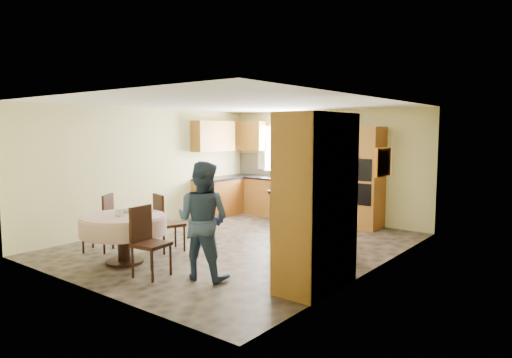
{
  "coord_description": "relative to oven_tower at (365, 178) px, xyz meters",
  "views": [
    {
      "loc": [
        5.16,
        -6.16,
        2.03
      ],
      "look_at": [
        0.12,
        0.3,
        1.17
      ],
      "focal_mm": 32.0,
      "sensor_mm": 36.0,
      "label": 1
    }
  ],
  "objects": [
    {
      "name": "floor",
      "position": [
        -1.15,
        -2.69,
        -1.06
      ],
      "size": [
        5.0,
        6.0,
        0.01
      ],
      "primitive_type": "cube",
      "color": "brown",
      "rests_on": "ground"
    },
    {
      "name": "ceiling",
      "position": [
        -1.15,
        -2.69,
        1.44
      ],
      "size": [
        5.0,
        6.0,
        0.01
      ],
      "primitive_type": "cube",
      "color": "white",
      "rests_on": "wall_back"
    },
    {
      "name": "wall_back",
      "position": [
        -1.15,
        0.31,
        0.19
      ],
      "size": [
        5.0,
        0.02,
        2.5
      ],
      "primitive_type": "cube",
      "color": "#D4CF88",
      "rests_on": "floor"
    },
    {
      "name": "wall_front",
      "position": [
        -1.15,
        -5.69,
        0.19
      ],
      "size": [
        5.0,
        0.02,
        2.5
      ],
      "primitive_type": "cube",
      "color": "#D4CF88",
      "rests_on": "floor"
    },
    {
      "name": "wall_left",
      "position": [
        -3.65,
        -2.69,
        0.19
      ],
      "size": [
        0.02,
        6.0,
        2.5
      ],
      "primitive_type": "cube",
      "color": "#D4CF88",
      "rests_on": "floor"
    },
    {
      "name": "wall_right",
      "position": [
        1.35,
        -2.69,
        0.19
      ],
      "size": [
        0.02,
        6.0,
        2.5
      ],
      "primitive_type": "cube",
      "color": "#D4CF88",
      "rests_on": "floor"
    },
    {
      "name": "window",
      "position": [
        -2.15,
        0.29,
        0.54
      ],
      "size": [
        1.4,
        0.03,
        1.1
      ],
      "primitive_type": "cube",
      "color": "white",
      "rests_on": "wall_back"
    },
    {
      "name": "curtain_left",
      "position": [
        -2.9,
        0.24,
        0.59
      ],
      "size": [
        0.22,
        0.02,
        1.15
      ],
      "primitive_type": "cube",
      "color": "white",
      "rests_on": "wall_back"
    },
    {
      "name": "curtain_right",
      "position": [
        -1.4,
        0.24,
        0.59
      ],
      "size": [
        0.22,
        0.02,
        1.15
      ],
      "primitive_type": "cube",
      "color": "white",
      "rests_on": "wall_back"
    },
    {
      "name": "base_cab_back",
      "position": [
        -2.0,
        0.01,
        -0.62
      ],
      "size": [
        3.3,
        0.6,
        0.88
      ],
      "primitive_type": "cube",
      "color": "gold",
      "rests_on": "floor"
    },
    {
      "name": "counter_back",
      "position": [
        -2.0,
        0.01,
        -0.16
      ],
      "size": [
        3.3,
        0.64,
        0.04
      ],
      "primitive_type": "cube",
      "color": "black",
      "rests_on": "base_cab_back"
    },
    {
      "name": "base_cab_left",
      "position": [
        -3.35,
        -0.89,
        -0.62
      ],
      "size": [
        0.6,
        1.2,
        0.88
      ],
      "primitive_type": "cube",
      "color": "gold",
      "rests_on": "floor"
    },
    {
      "name": "counter_left",
      "position": [
        -3.35,
        -0.89,
        -0.16
      ],
      "size": [
        0.64,
        1.2,
        0.04
      ],
      "primitive_type": "cube",
      "color": "black",
      "rests_on": "base_cab_left"
    },
    {
      "name": "backsplash",
      "position": [
        -2.0,
        0.3,
        0.12
      ],
      "size": [
        3.3,
        0.02,
        0.55
      ],
      "primitive_type": "cube",
      "color": "tan",
      "rests_on": "wall_back"
    },
    {
      "name": "wall_cab_left",
      "position": [
        -3.2,
        0.15,
        0.85
      ],
      "size": [
        0.85,
        0.33,
        0.72
      ],
      "primitive_type": "cube",
      "color": "#AA742A",
      "rests_on": "wall_back"
    },
    {
      "name": "wall_cab_right",
      "position": [
        -1.0,
        0.15,
        0.85
      ],
      "size": [
        0.9,
        0.33,
        0.72
      ],
      "primitive_type": "cube",
      "color": "#AA742A",
      "rests_on": "wall_back"
    },
    {
      "name": "wall_cab_side",
      "position": [
        -3.48,
        -0.89,
        0.85
      ],
      "size": [
        0.33,
        1.2,
        0.72
      ],
      "primitive_type": "cube",
      "color": "#AA742A",
      "rests_on": "wall_left"
    },
    {
      "name": "oven_tower",
      "position": [
        0.0,
        0.0,
        0.0
      ],
      "size": [
        0.66,
        0.62,
        2.12
      ],
      "primitive_type": "cube",
      "color": "gold",
      "rests_on": "floor"
    },
    {
      "name": "oven_upper",
      "position": [
        0.0,
        -0.31,
        0.19
      ],
      "size": [
        0.56,
        0.01,
        0.45
      ],
      "primitive_type": "cube",
      "color": "black",
      "rests_on": "oven_tower"
    },
    {
      "name": "oven_lower",
      "position": [
        0.0,
        -0.31,
        -0.31
      ],
      "size": [
        0.56,
        0.01,
        0.45
      ],
      "primitive_type": "cube",
      "color": "black",
      "rests_on": "oven_tower"
    },
    {
      "name": "pendant",
      "position": [
        -2.15,
        -0.19,
        1.06
      ],
      "size": [
        0.36,
        0.36,
        0.18
      ],
      "primitive_type": "cone",
      "rotation": [
        3.14,
        0.0,
        0.0
      ],
      "color": "beige",
      "rests_on": "ceiling"
    },
    {
      "name": "sideboard",
      "position": [
        -0.18,
        -2.03,
        -0.61
      ],
      "size": [
        1.32,
        0.65,
        0.91
      ],
      "primitive_type": "cube",
      "rotation": [
        0.0,
        0.0,
        0.1
      ],
      "color": "#341C0E",
      "rests_on": "floor"
    },
    {
      "name": "space_heater",
      "position": [
        0.42,
        -2.55,
        -0.76
      ],
      "size": [
        0.47,
        0.36,
        0.6
      ],
      "primitive_type": "cube",
      "rotation": [
        0.0,
        0.0,
        0.12
      ],
      "color": "black",
      "rests_on": "floor"
    },
    {
      "name": "cupboard",
      "position": [
        1.07,
        -3.83,
        0.07
      ],
      "size": [
        0.59,
        1.18,
        2.26
      ],
      "primitive_type": "cube",
      "color": "gold",
      "rests_on": "floor"
    },
    {
      "name": "dining_table",
      "position": [
        -1.83,
        -4.67,
        -0.48
      ],
      "size": [
        1.31,
        1.31,
        0.74
      ],
      "color": "#341C0E",
      "rests_on": "floor"
    },
    {
      "name": "chair_left",
      "position": [
        -2.7,
        -4.47,
        -0.52
      ],
      "size": [
        0.58,
        0.58,
        0.97
      ],
      "rotation": [
        0.0,
        0.0,
        -1.0
      ],
      "color": "#341C0E",
      "rests_on": "floor"
    },
    {
      "name": "chair_back",
      "position": [
        -1.85,
        -3.83,
        -0.52
      ],
      "size": [
        0.54,
        0.54,
        0.98
      ],
      "rotation": [
        0.0,
        0.0,
        2.82
      ],
      "color": "#341C0E",
      "rests_on": "floor"
    },
    {
      "name": "chair_right",
      "position": [
        -1.04,
        -4.86,
        -0.52
      ],
      "size": [
        0.48,
        0.48,
        0.98
      ],
      "rotation": [
        0.0,
        0.0,
        1.69
      ],
      "color": "#341C0E",
      "rests_on": "floor"
    },
    {
      "name": "framed_picture",
      "position": [
        1.32,
        -2.31,
        0.51
      ],
      "size": [
        0.06,
        0.52,
        0.43
      ],
      "color": "gold",
      "rests_on": "wall_right"
    },
    {
      "name": "microwave",
      "position": [
        -1.02,
        -0.04,
        0.02
      ],
      "size": [
        0.59,
        0.42,
        0.31
      ],
      "primitive_type": "imported",
      "rotation": [
        0.0,
        0.0,
        -0.06
      ],
      "color": "silver",
      "rests_on": "counter_back"
    },
    {
      "name": "person_sink",
      "position": [
        -1.81,
        -0.57,
        -0.3
      ],
      "size": [
        0.66,
        0.56,
        1.53
      ],
      "primitive_type": "imported",
      "rotation": [
        0.0,
        0.0,
        -0.41
      ],
      "color": "silver",
      "rests_on": "floor"
    },
    {
      "name": "person_dining",
      "position": [
        -0.35,
        -4.44,
        -0.25
      ],
      "size": [
        0.92,
        0.8,
        1.62
      ],
      "primitive_type": "imported",
      "rotation": [
        0.0,
        0.0,
        3.4
      ],
      "color": "#344B71",
      "rests_on": "floor"
    },
    {
      "name": "bowl_sideboard",
      "position": [
        -0.39,
        -2.03,
        -0.12
      ],
      "size": [
        0.26,
        0.26,
        0.06
      ],
      "primitive_type": "imported",
      "rotation": [
        0.0,
        0.0,
        0.15
      ],
      "color": "#B2B2B2",
      "rests_on": "sideboard"
    },
    {
      "name": "bottle_sideboard",
      "position": [
        0.23,
        -2.03,
        -0.01
      ],
      "size": [
        0.11,
        0.11,
        0.28
      ],
      "primitive_type": "imported",
      "rotation": [
        0.0,
        0.0,
        0.0
      ],
      "color": "silver",
      "rests_on": "sideboard"
    },
    {
      "name": "cup_table",
      "position": [
        -1.8,
        -4.78,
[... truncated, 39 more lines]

